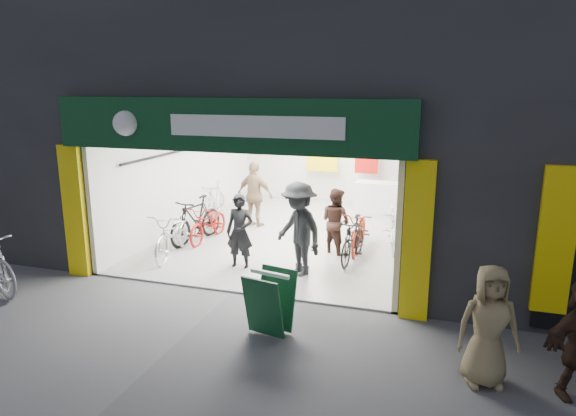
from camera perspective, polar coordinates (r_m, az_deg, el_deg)
The scene contains 15 objects.
ground at distance 9.56m, azimuth -6.37°, elevation -9.35°, with size 60.00×60.00×0.00m, color #56565B.
building at distance 13.31m, azimuth 6.00°, elevation 16.07°, with size 17.00×10.27×8.00m.
bike_left_front at distance 11.54m, azimuth -12.57°, elevation -2.84°, with size 0.69×1.97×1.04m, color silver.
bike_left_midfront at distance 12.47m, azimuth -10.19°, elevation -1.33°, with size 0.52×1.85×1.11m, color black.
bike_left_midback at distance 12.53m, azimuth -8.80°, elevation -1.67°, with size 0.61×1.74×0.91m, color #99130D.
bike_left_back at distance 14.41m, azimuth -8.08°, elevation 0.72°, with size 0.52×1.83×1.10m, color silver.
bike_right_front at distance 11.03m, azimuth 7.24°, elevation -3.52°, with size 0.46×1.64×0.99m, color black.
bike_right_mid at distance 11.78m, azimuth 7.95°, elevation -2.50°, with size 0.64×1.83×0.96m, color maroon.
bike_right_back at distance 11.99m, azimuth 11.51°, elevation -2.31°, with size 0.46×1.63×0.98m, color silver.
customer_a at distance 10.50m, azimuth -5.37°, elevation -2.68°, with size 0.57×0.38×1.57m, color black.
customer_b at distance 11.46m, azimuth 5.31°, elevation -1.49°, with size 0.73×0.57×1.50m, color #372019.
customer_c at distance 10.02m, azimuth 1.20°, elevation -2.44°, with size 1.23×0.71×1.90m, color black.
customer_d at distance 13.51m, azimuth -3.69°, elevation 1.44°, with size 1.04×0.43×1.77m, color #8F7153.
pedestrian_near at distance 6.98m, azimuth 21.38°, elevation -12.12°, with size 0.77×0.50×1.58m, color olive.
sandwich_board at distance 7.86m, azimuth -2.01°, elevation -10.31°, with size 0.73×0.75×0.96m.
Camera 1 is at (3.66, -8.02, 3.70)m, focal length 32.00 mm.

